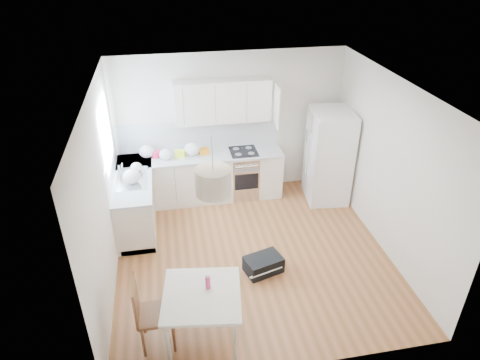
% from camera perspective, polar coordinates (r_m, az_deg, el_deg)
% --- Properties ---
extents(floor, '(4.20, 4.20, 0.00)m').
position_cam_1_polar(floor, '(6.92, 1.65, -9.78)').
color(floor, brown).
rests_on(floor, ground).
extents(ceiling, '(4.20, 4.20, 0.00)m').
position_cam_1_polar(ceiling, '(5.59, 2.06, 12.00)').
color(ceiling, white).
rests_on(ceiling, wall_back).
extents(wall_back, '(4.20, 0.00, 4.20)m').
position_cam_1_polar(wall_back, '(7.99, -1.34, 7.38)').
color(wall_back, silver).
rests_on(wall_back, floor).
extents(wall_left, '(0.00, 4.20, 4.20)m').
position_cam_1_polar(wall_left, '(6.10, -17.84, -1.86)').
color(wall_left, silver).
rests_on(wall_left, floor).
extents(wall_right, '(0.00, 4.20, 4.20)m').
position_cam_1_polar(wall_right, '(6.86, 19.27, 1.54)').
color(wall_right, silver).
rests_on(wall_right, floor).
extents(window_glassblock, '(0.02, 1.00, 1.00)m').
position_cam_1_polar(window_glassblock, '(6.94, -17.41, 5.92)').
color(window_glassblock, '#BFE0F9').
rests_on(window_glassblock, wall_left).
extents(cabinets_back, '(3.00, 0.60, 0.88)m').
position_cam_1_polar(cabinets_back, '(8.06, -5.13, 0.26)').
color(cabinets_back, white).
rests_on(cabinets_back, floor).
extents(cabinets_left, '(0.60, 1.80, 0.88)m').
position_cam_1_polar(cabinets_left, '(7.56, -13.73, -2.79)').
color(cabinets_left, white).
rests_on(cabinets_left, floor).
extents(counter_back, '(3.02, 0.64, 0.04)m').
position_cam_1_polar(counter_back, '(7.85, -5.28, 3.18)').
color(counter_back, silver).
rests_on(counter_back, cabinets_back).
extents(counter_left, '(0.64, 1.82, 0.04)m').
position_cam_1_polar(counter_left, '(7.32, -14.16, 0.24)').
color(counter_left, silver).
rests_on(counter_left, cabinets_left).
extents(backsplash_back, '(3.00, 0.01, 0.58)m').
position_cam_1_polar(backsplash_back, '(7.98, -5.60, 6.10)').
color(backsplash_back, white).
rests_on(backsplash_back, wall_back).
extents(backsplash_left, '(0.01, 1.80, 0.58)m').
position_cam_1_polar(backsplash_left, '(7.21, -16.78, 2.16)').
color(backsplash_left, white).
rests_on(backsplash_left, wall_left).
extents(upper_cabinets, '(1.70, 0.32, 0.75)m').
position_cam_1_polar(upper_cabinets, '(7.64, -2.32, 10.48)').
color(upper_cabinets, white).
rests_on(upper_cabinets, wall_back).
extents(range_oven, '(0.50, 0.61, 0.88)m').
position_cam_1_polar(range_oven, '(8.16, 0.46, 0.77)').
color(range_oven, silver).
rests_on(range_oven, floor).
extents(sink, '(0.50, 0.80, 0.16)m').
position_cam_1_polar(sink, '(7.27, -14.19, 0.15)').
color(sink, silver).
rests_on(sink, counter_left).
extents(refrigerator, '(0.92, 0.95, 1.74)m').
position_cam_1_polar(refrigerator, '(8.07, 11.80, 3.16)').
color(refrigerator, white).
rests_on(refrigerator, floor).
extents(dining_table, '(1.04, 1.04, 0.73)m').
position_cam_1_polar(dining_table, '(5.31, -5.10, -15.51)').
color(dining_table, beige).
rests_on(dining_table, floor).
extents(dining_chair, '(0.43, 0.43, 1.01)m').
position_cam_1_polar(dining_chair, '(5.43, -11.12, -16.96)').
color(dining_chair, '#4E2A17').
rests_on(dining_chair, floor).
extents(drink_bottle, '(0.07, 0.07, 0.21)m').
position_cam_1_polar(drink_bottle, '(5.25, -4.32, -13.27)').
color(drink_bottle, '#E43F7F').
rests_on(drink_bottle, dining_table).
extents(gym_bag, '(0.62, 0.49, 0.25)m').
position_cam_1_polar(gym_bag, '(6.54, 3.13, -11.16)').
color(gym_bag, black).
rests_on(gym_bag, floor).
extents(pendant_lamp, '(0.38, 0.38, 0.29)m').
position_cam_1_polar(pendant_lamp, '(4.47, -3.60, -0.21)').
color(pendant_lamp, beige).
rests_on(pendant_lamp, ceiling).
extents(grocery_bag_a, '(0.27, 0.23, 0.24)m').
position_cam_1_polar(grocery_bag_a, '(7.85, -12.34, 3.73)').
color(grocery_bag_a, white).
rests_on(grocery_bag_a, counter_back).
extents(grocery_bag_b, '(0.22, 0.19, 0.20)m').
position_cam_1_polar(grocery_bag_b, '(7.73, -9.91, 3.38)').
color(grocery_bag_b, white).
rests_on(grocery_bag_b, counter_back).
extents(grocery_bag_c, '(0.28, 0.24, 0.25)m').
position_cam_1_polar(grocery_bag_c, '(7.81, -6.38, 4.15)').
color(grocery_bag_c, white).
rests_on(grocery_bag_c, counter_back).
extents(grocery_bag_d, '(0.19, 0.16, 0.17)m').
position_cam_1_polar(grocery_bag_d, '(7.42, -13.65, 1.66)').
color(grocery_bag_d, white).
rests_on(grocery_bag_d, counter_back).
extents(grocery_bag_e, '(0.27, 0.23, 0.24)m').
position_cam_1_polar(grocery_bag_e, '(7.08, -14.24, 0.47)').
color(grocery_bag_e, white).
rests_on(grocery_bag_e, counter_left).
extents(snack_orange, '(0.19, 0.13, 0.12)m').
position_cam_1_polar(snack_orange, '(7.84, -4.80, 3.82)').
color(snack_orange, orange).
rests_on(snack_orange, counter_back).
extents(snack_yellow, '(0.20, 0.15, 0.12)m').
position_cam_1_polar(snack_yellow, '(7.81, -8.00, 3.51)').
color(snack_yellow, yellow).
rests_on(snack_yellow, counter_back).
extents(snack_red, '(0.19, 0.17, 0.11)m').
position_cam_1_polar(snack_red, '(7.86, -11.02, 3.37)').
color(snack_red, '#E31C47').
rests_on(snack_red, counter_back).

